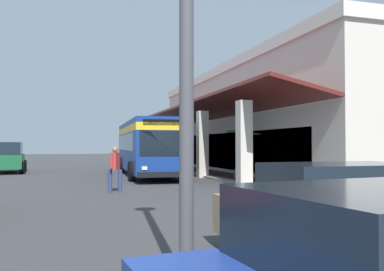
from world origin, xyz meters
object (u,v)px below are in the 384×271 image
Objects in this scene: parked_suv_green at (7,157)px; pedestrian at (115,166)px; potted_palm at (243,167)px; transit_bus at (148,144)px; parked_sedan_tan at (350,206)px.

pedestrian is at bearing 22.31° from parked_suv_green.
potted_palm is at bearing 117.03° from pedestrian.
transit_bus is 2.57× the size of parked_sedan_tan.
pedestrian is 7.64m from potted_palm.
parked_sedan_tan is (17.90, 0.09, -1.10)m from transit_bus.
transit_bus is at bearing -139.09° from potted_palm.
transit_bus is 2.31× the size of parked_suv_green.
pedestrian is (-9.77, -2.86, 0.23)m from parked_sedan_tan.
potted_palm reaches higher than parked_sedan_tan.
transit_bus reaches higher than potted_palm.
potted_palm reaches higher than pedestrian.
potted_palm is at bearing 163.44° from parked_sedan_tan.
transit_bus reaches higher than pedestrian.
potted_palm is (-13.24, 3.94, -0.06)m from parked_sedan_tan.
parked_sedan_tan is at bearing 16.34° from pedestrian.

